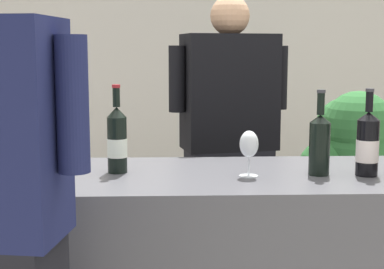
{
  "coord_description": "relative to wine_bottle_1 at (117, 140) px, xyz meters",
  "views": [
    {
      "loc": [
        -0.18,
        -2.15,
        1.38
      ],
      "look_at": [
        -0.11,
        0.0,
        1.06
      ],
      "focal_mm": 53.97,
      "sensor_mm": 36.0,
      "label": 1
    }
  ],
  "objects": [
    {
      "name": "wall_back",
      "position": [
        0.39,
        2.57,
        0.36
      ],
      "size": [
        8.0,
        0.1,
        2.8
      ],
      "primitive_type": "cube",
      "color": "beige",
      "rests_on": "ground_plane"
    },
    {
      "name": "wine_bottle_1",
      "position": [
        0.0,
        0.0,
        0.0
      ],
      "size": [
        0.08,
        0.08,
        0.34
      ],
      "color": "black",
      "rests_on": "counter"
    },
    {
      "name": "wine_bottle_2",
      "position": [
        0.76,
        -0.07,
        -0.0
      ],
      "size": [
        0.08,
        0.08,
        0.32
      ],
      "color": "black",
      "rests_on": "counter"
    },
    {
      "name": "wine_bottle_4",
      "position": [
        0.94,
        -0.09,
        -0.01
      ],
      "size": [
        0.08,
        0.08,
        0.33
      ],
      "color": "black",
      "rests_on": "counter"
    },
    {
      "name": "wine_glass",
      "position": [
        0.49,
        -0.09,
        -0.01
      ],
      "size": [
        0.07,
        0.07,
        0.17
      ],
      "color": "silver",
      "rests_on": "counter"
    },
    {
      "name": "ice_bucket",
      "position": [
        -0.42,
        -0.02,
        -0.02
      ],
      "size": [
        0.21,
        0.21,
        0.22
      ],
      "color": "silver",
      "rests_on": "counter"
    },
    {
      "name": "person_server",
      "position": [
        0.5,
        0.69,
        -0.24
      ],
      "size": [
        0.6,
        0.33,
        1.64
      ],
      "color": "black",
      "rests_on": "ground_plane"
    },
    {
      "name": "potted_shrub",
      "position": [
        1.21,
        1.05,
        -0.3
      ],
      "size": [
        0.54,
        0.45,
        1.15
      ],
      "color": "brown",
      "rests_on": "ground_plane"
    }
  ]
}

